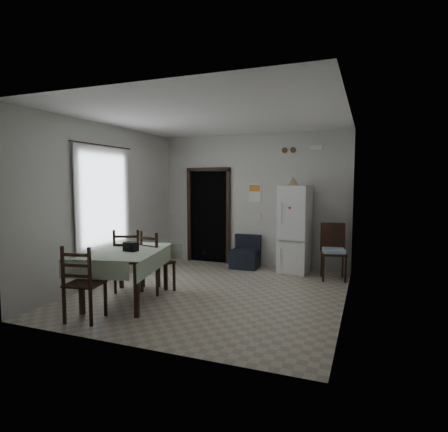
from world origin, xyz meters
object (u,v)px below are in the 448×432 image
corner_chair (334,252)px  fridge (295,229)px  dining_chair_far_left (129,260)px  dining_chair_near_head (85,282)px  dining_table (128,276)px  dining_chair_far_right (158,261)px  navy_seat (245,252)px

corner_chair → fridge: bearing=145.3°
dining_chair_far_left → dining_chair_near_head: 1.41m
dining_table → dining_chair_far_right: dining_chair_far_right is taller
navy_seat → dining_chair_far_right: size_ratio=0.67×
navy_seat → dining_table: bearing=-110.6°
navy_seat → dining_table: size_ratio=0.46×
dining_chair_near_head → dining_table: bearing=-103.3°
dining_chair_far_right → navy_seat: bearing=-93.6°
corner_chair → dining_chair_far_left: (-3.18, -1.99, 0.00)m
dining_chair_far_right → fridge: bearing=-113.6°
fridge → navy_seat: 1.19m
dining_chair_far_left → fridge: bearing=-157.3°
dining_table → dining_chair_far_left: dining_chair_far_left is taller
dining_table → dining_chair_near_head: 0.90m
navy_seat → dining_chair_far_left: dining_chair_far_left is taller
dining_table → dining_chair_near_head: (-0.05, -0.89, 0.12)m
corner_chair → dining_table: corner_chair is taller
corner_chair → dining_chair_near_head: corner_chair is taller
fridge → navy_seat: bearing=-172.5°
corner_chair → dining_chair_far_right: (-2.70, -1.87, -0.01)m
dining_chair_far_left → dining_chair_far_right: bearing=171.4°
fridge → dining_table: 3.53m
dining_chair_near_head → corner_chair: bearing=-141.2°
fridge → dining_chair_far_left: 3.35m
navy_seat → dining_chair_far_left: bearing=-120.7°
navy_seat → dining_chair_far_right: 2.37m
fridge → dining_table: bearing=-118.6°
dining_table → corner_chair: bearing=28.0°
dining_chair_far_left → dining_chair_near_head: dining_chair_far_left is taller
corner_chair → dining_chair_far_left: 3.75m
dining_chair_far_left → dining_chair_far_right: (0.49, 0.11, -0.01)m
dining_chair_far_right → dining_chair_near_head: size_ratio=1.01×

